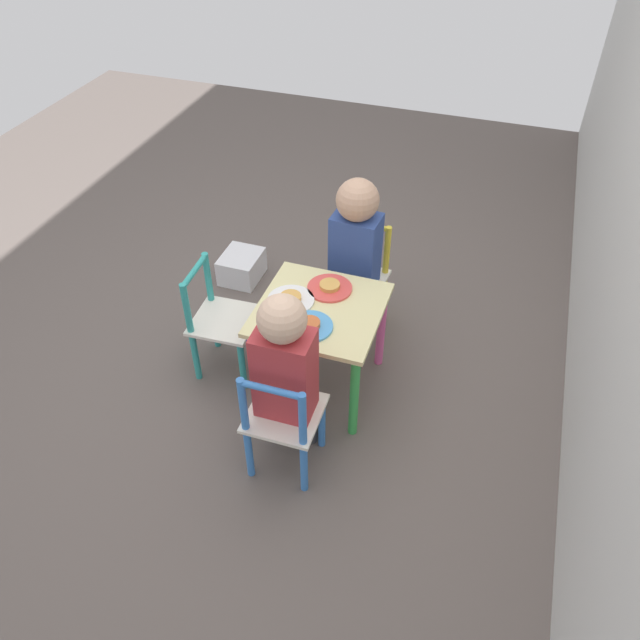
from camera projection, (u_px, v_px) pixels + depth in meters
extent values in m
plane|color=#5B514C|center=(320.00, 383.00, 2.71)|extent=(6.00, 6.00, 0.00)
cube|color=beige|center=(320.00, 309.00, 2.43)|extent=(0.48, 0.48, 0.02)
cylinder|color=orange|center=(291.00, 308.00, 2.77)|extent=(0.04, 0.04, 0.41)
cylinder|color=#8E51BC|center=(254.00, 372.00, 2.47)|extent=(0.04, 0.04, 0.41)
cylinder|color=#E5599E|center=(381.00, 328.00, 2.67)|extent=(0.04, 0.04, 0.41)
cylinder|color=green|center=(354.00, 397.00, 2.37)|extent=(0.04, 0.04, 0.41)
cube|color=silver|center=(285.00, 413.00, 2.23)|extent=(0.26, 0.26, 0.02)
cylinder|color=#387AD1|center=(322.00, 423.00, 2.38)|extent=(0.03, 0.03, 0.26)
cylinder|color=#387AD1|center=(270.00, 410.00, 2.42)|extent=(0.03, 0.03, 0.26)
cylinder|color=#387AD1|center=(304.00, 467.00, 2.22)|extent=(0.03, 0.03, 0.26)
cylinder|color=#387AD1|center=(249.00, 452.00, 2.27)|extent=(0.03, 0.03, 0.26)
cylinder|color=#387AD1|center=(303.00, 421.00, 2.05)|extent=(0.03, 0.03, 0.26)
cylinder|color=#387AD1|center=(243.00, 406.00, 2.10)|extent=(0.03, 0.03, 0.26)
cylinder|color=#387AD1|center=(271.00, 390.00, 2.00)|extent=(0.03, 0.21, 0.02)
cube|color=silver|center=(355.00, 281.00, 2.82)|extent=(0.28, 0.28, 0.02)
cylinder|color=yellow|center=(325.00, 312.00, 2.86)|extent=(0.03, 0.03, 0.26)
cylinder|color=yellow|center=(368.00, 324.00, 2.80)|extent=(0.03, 0.03, 0.26)
cylinder|color=yellow|center=(341.00, 286.00, 3.01)|extent=(0.03, 0.03, 0.26)
cylinder|color=yellow|center=(383.00, 296.00, 2.95)|extent=(0.03, 0.03, 0.26)
cylinder|color=yellow|center=(343.00, 241.00, 2.84)|extent=(0.03, 0.03, 0.26)
cylinder|color=yellow|center=(387.00, 252.00, 2.78)|extent=(0.03, 0.03, 0.26)
cylinder|color=yellow|center=(366.00, 224.00, 2.73)|extent=(0.04, 0.21, 0.02)
cube|color=silver|center=(225.00, 320.00, 2.61)|extent=(0.27, 0.27, 0.02)
cylinder|color=teal|center=(242.00, 365.00, 2.61)|extent=(0.03, 0.03, 0.26)
cylinder|color=teal|center=(259.00, 332.00, 2.76)|extent=(0.03, 0.03, 0.26)
cylinder|color=teal|center=(196.00, 356.00, 2.65)|extent=(0.03, 0.03, 0.26)
cylinder|color=teal|center=(215.00, 324.00, 2.80)|extent=(0.03, 0.03, 0.26)
cylinder|color=teal|center=(187.00, 310.00, 2.48)|extent=(0.03, 0.03, 0.26)
cylinder|color=teal|center=(208.00, 278.00, 2.63)|extent=(0.03, 0.03, 0.26)
cylinder|color=teal|center=(194.00, 271.00, 2.48)|extent=(0.21, 0.04, 0.02)
cylinder|color=#38383D|center=(309.00, 415.00, 2.39)|extent=(0.07, 0.07, 0.28)
cylinder|color=#38383D|center=(285.00, 409.00, 2.42)|extent=(0.07, 0.07, 0.28)
cube|color=#B23338|center=(285.00, 373.00, 2.12)|extent=(0.14, 0.20, 0.36)
sphere|color=#DBB293|center=(282.00, 319.00, 1.96)|extent=(0.16, 0.16, 0.16)
cylinder|color=#7A6B5B|center=(335.00, 316.00, 2.83)|extent=(0.07, 0.07, 0.28)
cylinder|color=#7A6B5B|center=(355.00, 321.00, 2.80)|extent=(0.07, 0.07, 0.28)
cube|color=#2D478E|center=(355.00, 250.00, 2.68)|extent=(0.15, 0.21, 0.34)
sphere|color=tan|center=(358.00, 200.00, 2.52)|extent=(0.18, 0.18, 0.18)
cylinder|color=#4C9EE0|center=(310.00, 326.00, 2.33)|extent=(0.18, 0.18, 0.01)
cylinder|color=#CC6633|center=(310.00, 324.00, 2.32)|extent=(0.08, 0.08, 0.02)
cylinder|color=#E54C47|center=(330.00, 288.00, 2.51)|extent=(0.18, 0.18, 0.01)
cylinder|color=gold|center=(330.00, 285.00, 2.50)|extent=(0.08, 0.08, 0.02)
cylinder|color=white|center=(291.00, 300.00, 2.45)|extent=(0.19, 0.19, 0.01)
cylinder|color=gold|center=(291.00, 297.00, 2.44)|extent=(0.08, 0.08, 0.02)
cube|color=silver|center=(242.00, 267.00, 3.23)|extent=(0.22, 0.19, 0.14)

